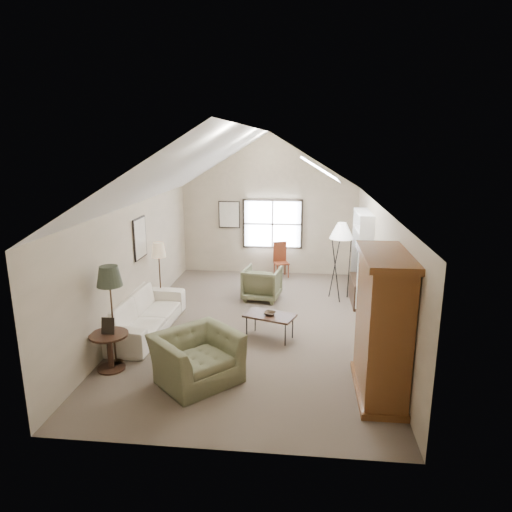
# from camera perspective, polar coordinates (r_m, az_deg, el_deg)

# --- Properties ---
(room_shell) EXTENTS (5.01, 8.01, 4.00)m
(room_shell) POSITION_cam_1_polar(r_m,az_deg,el_deg) (8.93, -0.27, 10.68)
(room_shell) COLOR brown
(room_shell) RESTS_ON ground
(window) EXTENTS (1.72, 0.08, 1.42)m
(window) POSITION_cam_1_polar(r_m,az_deg,el_deg) (13.05, 2.08, 4.02)
(window) COLOR black
(window) RESTS_ON room_shell
(skylight) EXTENTS (0.80, 1.20, 0.52)m
(skylight) POSITION_cam_1_polar(r_m,az_deg,el_deg) (9.78, 8.05, 10.92)
(skylight) COLOR white
(skylight) RESTS_ON room_shell
(wall_art) EXTENTS (1.97, 3.71, 0.88)m
(wall_art) POSITION_cam_1_polar(r_m,az_deg,el_deg) (11.35, -8.67, 3.75)
(wall_art) COLOR black
(wall_art) RESTS_ON room_shell
(armoire) EXTENTS (0.60, 1.50, 2.20)m
(armoire) POSITION_cam_1_polar(r_m,az_deg,el_deg) (7.09, 15.51, -8.36)
(armoire) COLOR brown
(armoire) RESTS_ON ground
(tv_alcove) EXTENTS (0.32, 1.30, 2.10)m
(tv_alcove) POSITION_cam_1_polar(r_m,az_deg,el_deg) (10.87, 13.05, -0.05)
(tv_alcove) COLOR white
(tv_alcove) RESTS_ON ground
(media_console) EXTENTS (0.34, 1.18, 0.60)m
(media_console) POSITION_cam_1_polar(r_m,az_deg,el_deg) (11.10, 12.70, -4.30)
(media_console) COLOR #382316
(media_console) RESTS_ON ground
(tv_panel) EXTENTS (0.05, 0.90, 0.55)m
(tv_panel) POSITION_cam_1_polar(r_m,az_deg,el_deg) (10.92, 12.88, -1.22)
(tv_panel) COLOR black
(tv_panel) RESTS_ON media_console
(sofa) EXTENTS (1.11, 2.61, 0.75)m
(sofa) POSITION_cam_1_polar(r_m,az_deg,el_deg) (9.53, -13.98, -7.01)
(sofa) COLOR white
(sofa) RESTS_ON ground
(armchair_near) EXTENTS (1.64, 1.64, 0.81)m
(armchair_near) POSITION_cam_1_polar(r_m,az_deg,el_deg) (7.50, -7.41, -12.50)
(armchair_near) COLOR #6E704E
(armchair_near) RESTS_ON ground
(armchair_far) EXTENTS (0.97, 0.99, 0.79)m
(armchair_far) POSITION_cam_1_polar(r_m,az_deg,el_deg) (11.09, 0.77, -3.44)
(armchair_far) COLOR #5C5F42
(armchair_far) RESTS_ON ground
(coffee_table) EXTENTS (1.07, 0.81, 0.49)m
(coffee_table) POSITION_cam_1_polar(r_m,az_deg,el_deg) (9.00, 1.72, -8.79)
(coffee_table) COLOR #372316
(coffee_table) RESTS_ON ground
(bowl) EXTENTS (0.29, 0.29, 0.06)m
(bowl) POSITION_cam_1_polar(r_m,az_deg,el_deg) (8.90, 1.73, -7.19)
(bowl) COLOR #3A2917
(bowl) RESTS_ON coffee_table
(side_table) EXTENTS (0.67, 0.67, 0.64)m
(side_table) POSITION_cam_1_polar(r_m,az_deg,el_deg) (8.20, -17.77, -11.30)
(side_table) COLOR #372316
(side_table) RESTS_ON ground
(side_chair) EXTENTS (0.49, 0.49, 0.98)m
(side_chair) POSITION_cam_1_polar(r_m,az_deg,el_deg) (12.89, 3.19, -0.49)
(side_chair) COLOR brown
(side_chair) RESTS_ON ground
(tripod_lamp) EXTENTS (0.74, 0.74, 1.93)m
(tripod_lamp) POSITION_cam_1_polar(r_m,az_deg,el_deg) (11.10, 10.48, -0.60)
(tripod_lamp) COLOR white
(tripod_lamp) RESTS_ON ground
(dark_lamp) EXTENTS (0.45, 0.45, 1.79)m
(dark_lamp) POSITION_cam_1_polar(r_m,az_deg,el_deg) (8.14, -17.52, -7.06)
(dark_lamp) COLOR #25291D
(dark_lamp) RESTS_ON ground
(tan_lamp) EXTENTS (0.33, 0.33, 1.61)m
(tan_lamp) POSITION_cam_1_polar(r_m,az_deg,el_deg) (10.47, -11.92, -2.49)
(tan_lamp) COLOR tan
(tan_lamp) RESTS_ON ground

